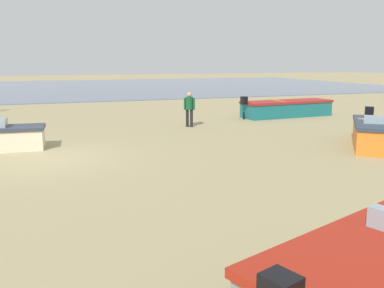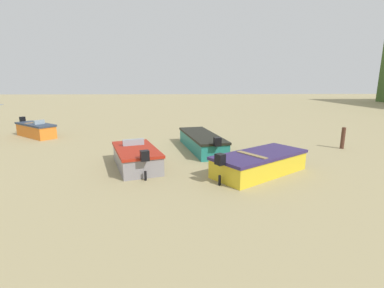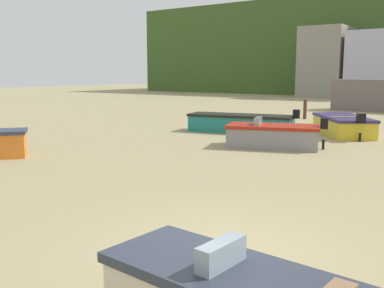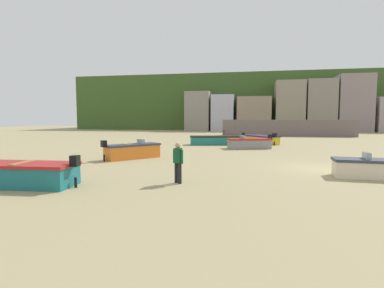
% 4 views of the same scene
% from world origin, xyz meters
% --- Properties ---
extents(boat_yellow_0, '(3.88, 4.47, 1.19)m').
position_xyz_m(boat_yellow_0, '(-2.67, 15.27, 0.44)').
color(boat_yellow_0, gold).
rests_on(boat_yellow_0, ground).
extents(boat_teal_1, '(5.43, 2.55, 1.20)m').
position_xyz_m(boat_teal_1, '(-6.96, 13.19, 0.45)').
color(boat_teal_1, '#207770').
rests_on(boat_teal_1, ground).
extents(boat_grey_2, '(3.90, 2.77, 1.19)m').
position_xyz_m(boat_grey_2, '(-3.76, 10.04, 0.45)').
color(boat_grey_2, gray).
rests_on(boat_grey_2, ground).
extents(boat_orange_5, '(3.18, 3.54, 1.26)m').
position_xyz_m(boat_orange_5, '(-11.08, 1.96, 0.49)').
color(boat_orange_5, orange).
rests_on(boat_orange_5, ground).
extents(mooring_post_mid_beach, '(0.22, 0.22, 1.22)m').
position_xyz_m(mooring_post_mid_beach, '(-6.86, 21.23, 0.61)').
color(mooring_post_mid_beach, '#4F2F22').
rests_on(mooring_post_mid_beach, ground).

